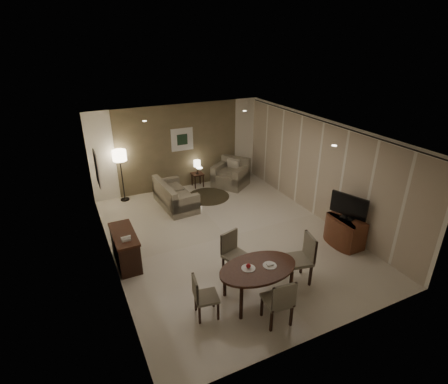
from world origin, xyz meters
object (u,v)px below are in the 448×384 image
chair_left (206,297)px  console_desk (125,248)px  chair_right (298,259)px  chair_far (236,256)px  armchair (231,173)px  sofa (175,194)px  side_table (198,180)px  tv_cabinet (345,231)px  dining_table (257,283)px  floor_lamp (122,176)px  chair_near (277,299)px

chair_left → console_desk: bearing=33.4°
chair_right → chair_far: bearing=-111.8°
chair_left → armchair: size_ratio=0.83×
sofa → side_table: bearing=-50.4°
console_desk → chair_right: size_ratio=1.16×
tv_cabinet → dining_table: bearing=-165.6°
console_desk → chair_far: (1.99, -1.44, 0.11)m
chair_left → floor_lamp: 5.51m
chair_right → sofa: bearing=-153.2°
chair_near → sofa: bearing=-81.9°
chair_far → armchair: chair_far is taller
tv_cabinet → chair_right: (-1.87, -0.63, 0.17)m
chair_right → side_table: size_ratio=2.27×
dining_table → floor_lamp: size_ratio=0.97×
tv_cabinet → chair_right: 1.98m
tv_cabinet → chair_left: size_ratio=1.07×
chair_right → floor_lamp: size_ratio=0.66×
chair_right → sofa: 4.47m
console_desk → side_table: size_ratio=2.63×
chair_far → floor_lamp: (-1.39, 4.69, 0.31)m
tv_cabinet → armchair: size_ratio=0.89×
tv_cabinet → side_table: 5.12m
chair_near → tv_cabinet: bearing=-147.9°
console_desk → tv_cabinet: bearing=-17.1°
chair_left → armchair: 5.91m
sofa → chair_right: bearing=-169.3°
chair_left → dining_table: bearing=-80.9°
chair_left → sofa: bearing=-1.8°
tv_cabinet → console_desk: bearing=162.9°
side_table → chair_right: bearing=-89.6°
chair_left → chair_right: 2.04m
chair_far → chair_right: chair_right is taller
chair_near → console_desk: bearing=-48.5°
tv_cabinet → floor_lamp: (-4.30, 4.75, 0.44)m
tv_cabinet → chair_left: chair_left is taller
dining_table → chair_right: (1.00, 0.11, 0.16)m
tv_cabinet → chair_near: 3.18m
tv_cabinet → chair_right: size_ratio=0.87×
chair_left → floor_lamp: (-0.39, 5.48, 0.37)m
dining_table → chair_far: 0.81m
console_desk → chair_far: bearing=-35.9°
chair_far → side_table: bearing=60.9°
chair_left → floor_lamp: bearing=13.7°
dining_table → chair_far: bearing=92.5°
chair_near → chair_right: 1.24m
chair_far → floor_lamp: floor_lamp is taller
armchair → side_table: size_ratio=2.20×
chair_near → chair_left: size_ratio=1.13×
armchair → floor_lamp: bearing=-132.4°
dining_table → chair_left: bearing=179.5°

